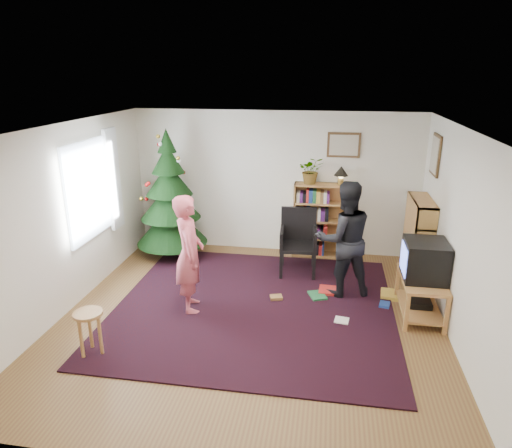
% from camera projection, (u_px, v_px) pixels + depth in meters
% --- Properties ---
extents(floor, '(5.00, 5.00, 0.00)m').
position_uv_depth(floor, '(251.00, 317.00, 6.10)').
color(floor, brown).
rests_on(floor, ground).
extents(ceiling, '(5.00, 5.00, 0.00)m').
position_uv_depth(ceiling, '(250.00, 128.00, 5.30)').
color(ceiling, white).
rests_on(ceiling, wall_back).
extents(wall_back, '(5.00, 0.02, 2.50)m').
position_uv_depth(wall_back, '(275.00, 183.00, 8.04)').
color(wall_back, silver).
rests_on(wall_back, floor).
extents(wall_front, '(5.00, 0.02, 2.50)m').
position_uv_depth(wall_front, '(192.00, 340.00, 3.36)').
color(wall_front, silver).
rests_on(wall_front, floor).
extents(wall_left, '(0.02, 5.00, 2.50)m').
position_uv_depth(wall_left, '(66.00, 219.00, 6.08)').
color(wall_left, silver).
rests_on(wall_left, floor).
extents(wall_right, '(0.02, 5.00, 2.50)m').
position_uv_depth(wall_right, '(461.00, 241.00, 5.32)').
color(wall_right, silver).
rests_on(wall_right, floor).
extents(rug, '(3.80, 3.60, 0.02)m').
position_uv_depth(rug, '(255.00, 306.00, 6.38)').
color(rug, black).
rests_on(rug, floor).
extents(window_pane, '(0.04, 1.20, 1.40)m').
position_uv_depth(window_pane, '(89.00, 190.00, 6.56)').
color(window_pane, silver).
rests_on(window_pane, wall_left).
extents(curtain, '(0.06, 0.35, 1.60)m').
position_uv_depth(curtain, '(114.00, 179.00, 7.21)').
color(curtain, silver).
rests_on(curtain, wall_left).
extents(picture_back, '(0.55, 0.03, 0.42)m').
position_uv_depth(picture_back, '(344.00, 145.00, 7.61)').
color(picture_back, '#4C3319').
rests_on(picture_back, wall_back).
extents(picture_right, '(0.03, 0.50, 0.60)m').
position_uv_depth(picture_right, '(436.00, 155.00, 6.73)').
color(picture_right, '#4C3319').
rests_on(picture_right, wall_right).
extents(christmas_tree, '(1.23, 1.23, 2.24)m').
position_uv_depth(christmas_tree, '(170.00, 205.00, 7.88)').
color(christmas_tree, '#3F2816').
rests_on(christmas_tree, rug).
extents(bookshelf_back, '(0.95, 0.30, 1.30)m').
position_uv_depth(bookshelf_back, '(321.00, 220.00, 7.95)').
color(bookshelf_back, '#AB7F3D').
rests_on(bookshelf_back, floor).
extents(bookshelf_right, '(0.30, 0.95, 1.30)m').
position_uv_depth(bookshelf_right, '(418.00, 239.00, 7.04)').
color(bookshelf_right, '#AB7F3D').
rests_on(bookshelf_right, floor).
extents(tv_stand, '(0.53, 0.96, 0.55)m').
position_uv_depth(tv_stand, '(421.00, 293.00, 6.06)').
color(tv_stand, '#AB7F3D').
rests_on(tv_stand, floor).
extents(crt_tv, '(0.54, 0.58, 0.51)m').
position_uv_depth(crt_tv, '(425.00, 260.00, 5.91)').
color(crt_tv, black).
rests_on(crt_tv, tv_stand).
extents(armchair, '(0.61, 0.61, 1.04)m').
position_uv_depth(armchair, '(299.00, 238.00, 7.35)').
color(armchair, black).
rests_on(armchair, rug).
extents(stool, '(0.33, 0.33, 0.55)m').
position_uv_depth(stool, '(89.00, 322.00, 5.18)').
color(stool, '#AB7F3D').
rests_on(stool, floor).
extents(person_standing, '(0.56, 0.69, 1.63)m').
position_uv_depth(person_standing, '(189.00, 254.00, 6.08)').
color(person_standing, '#BF4C57').
rests_on(person_standing, rug).
extents(person_by_chair, '(0.98, 0.85, 1.70)m').
position_uv_depth(person_by_chair, '(344.00, 239.00, 6.50)').
color(person_by_chair, black).
rests_on(person_by_chair, rug).
extents(potted_plant, '(0.46, 0.41, 0.46)m').
position_uv_depth(potted_plant, '(311.00, 170.00, 7.70)').
color(potted_plant, gray).
rests_on(potted_plant, bookshelf_back).
extents(table_lamp, '(0.24, 0.24, 0.32)m').
position_uv_depth(table_lamp, '(341.00, 172.00, 7.63)').
color(table_lamp, '#A57F33').
rests_on(table_lamp, bookshelf_back).
extents(floor_clutter, '(1.82, 1.04, 0.08)m').
position_uv_depth(floor_clutter, '(339.00, 300.00, 6.49)').
color(floor_clutter, '#A51E19').
rests_on(floor_clutter, rug).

